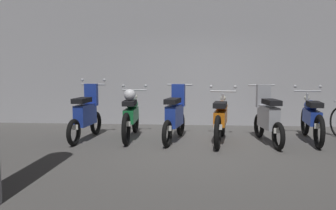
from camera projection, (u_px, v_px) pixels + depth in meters
name	position (u px, v px, depth m)	size (l,w,h in m)	color
ground_plane	(197.00, 148.00, 6.27)	(80.00, 80.00, 0.00)	#565451
back_wall	(196.00, 62.00, 8.79)	(16.00, 0.30, 3.39)	#ADADB2
motorbike_slot_0	(86.00, 115.00, 6.97)	(0.59, 1.68, 1.29)	black
motorbike_slot_1	(131.00, 114.00, 7.06)	(0.59, 1.95, 1.15)	black
motorbike_slot_2	(175.00, 116.00, 6.84)	(0.57, 1.67, 1.18)	black
motorbike_slot_3	(221.00, 118.00, 6.70)	(0.58, 1.94, 1.15)	black
motorbike_slot_4	(268.00, 117.00, 6.61)	(0.56, 1.68, 1.18)	black
motorbike_slot_5	(312.00, 118.00, 6.79)	(0.59, 1.94, 1.15)	black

